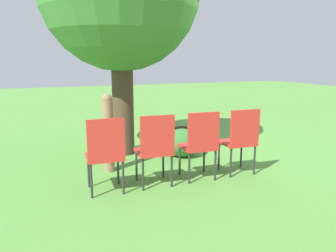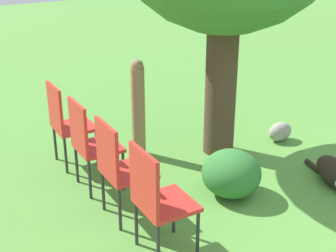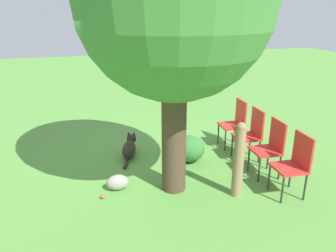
{
  "view_description": "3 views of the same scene",
  "coord_description": "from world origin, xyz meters",
  "px_view_note": "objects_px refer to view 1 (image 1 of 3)",
  "views": [
    {
      "loc": [
        -5.55,
        2.25,
        1.63
      ],
      "look_at": [
        -1.16,
        0.46,
        0.66
      ],
      "focal_mm": 35.0,
      "sensor_mm": 36.0,
      "label": 1
    },
    {
      "loc": [
        -3.44,
        -3.09,
        2.43
      ],
      "look_at": [
        -1.06,
        0.5,
        0.66
      ],
      "focal_mm": 50.0,
      "sensor_mm": 36.0,
      "label": 2
    },
    {
      "loc": [
        1.22,
        5.12,
        2.63
      ],
      "look_at": [
        -0.01,
        0.86,
        1.04
      ],
      "focal_mm": 35.0,
      "sensor_mm": 36.0,
      "label": 3
    }
  ],
  "objects_px": {
    "red_chair_1": "(200,142)",
    "red_chair_3": "(105,151)",
    "fence_post": "(108,133)",
    "red_chair_2": "(155,146)",
    "red_chair_0": "(240,137)",
    "tennis_ball": "(111,138)",
    "dog": "(185,133)"
  },
  "relations": [
    {
      "from": "dog",
      "to": "tennis_ball",
      "type": "xyz_separation_m",
      "value": [
        0.64,
        1.38,
        -0.12
      ]
    },
    {
      "from": "red_chair_1",
      "to": "red_chair_3",
      "type": "bearing_deg",
      "value": 92.94
    },
    {
      "from": "red_chair_2",
      "to": "tennis_ball",
      "type": "bearing_deg",
      "value": 3.37
    },
    {
      "from": "red_chair_1",
      "to": "red_chair_2",
      "type": "bearing_deg",
      "value": 92.94
    },
    {
      "from": "red_chair_0",
      "to": "red_chair_1",
      "type": "xyz_separation_m",
      "value": [
        0.01,
        0.64,
        0.0
      ]
    },
    {
      "from": "red_chair_3",
      "to": "tennis_ball",
      "type": "height_order",
      "value": "red_chair_3"
    },
    {
      "from": "dog",
      "to": "fence_post",
      "type": "height_order",
      "value": "fence_post"
    },
    {
      "from": "red_chair_1",
      "to": "tennis_ball",
      "type": "xyz_separation_m",
      "value": [
        2.75,
        0.62,
        -0.51
      ]
    },
    {
      "from": "red_chair_2",
      "to": "red_chair_3",
      "type": "xyz_separation_m",
      "value": [
        0.01,
        0.64,
        0.0
      ]
    },
    {
      "from": "red_chair_2",
      "to": "red_chair_3",
      "type": "relative_size",
      "value": 1.0
    },
    {
      "from": "dog",
      "to": "red_chair_0",
      "type": "height_order",
      "value": "red_chair_0"
    },
    {
      "from": "fence_post",
      "to": "red_chair_3",
      "type": "height_order",
      "value": "fence_post"
    },
    {
      "from": "fence_post",
      "to": "red_chair_2",
      "type": "bearing_deg",
      "value": -151.9
    },
    {
      "from": "red_chair_2",
      "to": "tennis_ball",
      "type": "distance_m",
      "value": 2.78
    },
    {
      "from": "red_chair_1",
      "to": "red_chair_2",
      "type": "height_order",
      "value": "same"
    },
    {
      "from": "fence_post",
      "to": "dog",
      "type": "bearing_deg",
      "value": -54.83
    },
    {
      "from": "red_chair_1",
      "to": "red_chair_3",
      "type": "relative_size",
      "value": 1.0
    },
    {
      "from": "fence_post",
      "to": "tennis_ball",
      "type": "distance_m",
      "value": 2.05
    },
    {
      "from": "dog",
      "to": "red_chair_1",
      "type": "distance_m",
      "value": 2.27
    },
    {
      "from": "red_chair_1",
      "to": "red_chair_3",
      "type": "distance_m",
      "value": 1.28
    },
    {
      "from": "dog",
      "to": "fence_post",
      "type": "relative_size",
      "value": 0.86
    },
    {
      "from": "red_chair_0",
      "to": "red_chair_1",
      "type": "relative_size",
      "value": 1.0
    },
    {
      "from": "dog",
      "to": "red_chair_2",
      "type": "distance_m",
      "value": 2.55
    },
    {
      "from": "tennis_ball",
      "to": "red_chair_2",
      "type": "bearing_deg",
      "value": 179.66
    },
    {
      "from": "red_chair_0",
      "to": "red_chair_2",
      "type": "bearing_deg",
      "value": 92.94
    },
    {
      "from": "tennis_ball",
      "to": "dog",
      "type": "bearing_deg",
      "value": -114.83
    },
    {
      "from": "fence_post",
      "to": "red_chair_0",
      "type": "height_order",
      "value": "fence_post"
    },
    {
      "from": "red_chair_0",
      "to": "tennis_ball",
      "type": "xyz_separation_m",
      "value": [
        2.75,
        1.26,
        -0.51
      ]
    },
    {
      "from": "red_chair_0",
      "to": "red_chair_1",
      "type": "bearing_deg",
      "value": 92.94
    },
    {
      "from": "tennis_ball",
      "to": "red_chair_1",
      "type": "bearing_deg",
      "value": -167.25
    },
    {
      "from": "red_chair_1",
      "to": "tennis_ball",
      "type": "bearing_deg",
      "value": 16.46
    },
    {
      "from": "fence_post",
      "to": "tennis_ball",
      "type": "xyz_separation_m",
      "value": [
        1.93,
        -0.45,
        -0.55
      ]
    }
  ]
}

